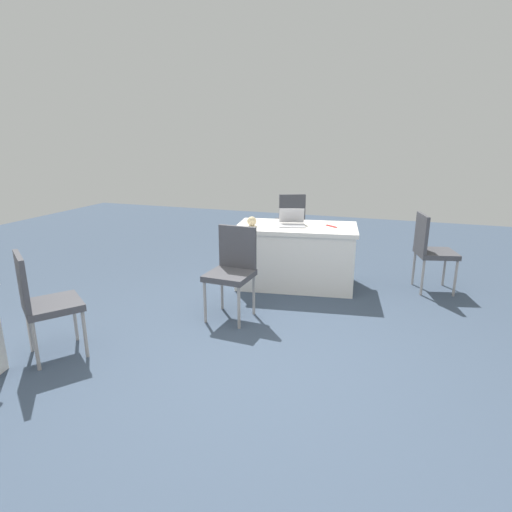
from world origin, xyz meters
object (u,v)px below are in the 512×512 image
object	(u,v)px
chair_tucked_left	(232,267)
chair_by_pillar	(291,218)
table_foreground	(296,255)
chair_aisle	(42,299)
scissors_red	(331,226)
laptop_silver	(292,223)
yarn_ball	(252,221)
chair_tucked_right	(431,247)

from	to	relation	value
chair_tucked_left	chair_by_pillar	world-z (taller)	chair_by_pillar
table_foreground	chair_aisle	size ratio (longest dim) A/B	1.70
table_foreground	scissors_red	size ratio (longest dim) A/B	8.88
laptop_silver	scissors_red	size ratio (longest dim) A/B	2.15
chair_aisle	laptop_silver	bearing A→B (deg)	95.17
scissors_red	yarn_ball	bearing A→B (deg)	-124.49
chair_tucked_left	laptop_silver	bearing A→B (deg)	-102.34
laptop_silver	chair_tucked_left	bearing A→B (deg)	57.54
yarn_ball	scissors_red	xyz separation A→B (m)	(-0.95, -0.28, -0.05)
table_foreground	chair_by_pillar	xyz separation A→B (m)	(0.47, -1.54, 0.17)
chair_tucked_left	laptop_silver	distance (m)	1.24
chair_by_pillar	yarn_ball	xyz separation A→B (m)	(0.06, 1.73, 0.27)
chair_by_pillar	scissors_red	bearing A→B (deg)	-81.62
laptop_silver	yarn_ball	bearing A→B (deg)	3.05
chair_by_pillar	yarn_ball	size ratio (longest dim) A/B	8.37
chair_aisle	laptop_silver	size ratio (longest dim) A/B	2.43
scissors_red	chair_tucked_left	bearing A→B (deg)	-83.23
yarn_ball	chair_tucked_right	bearing A→B (deg)	-166.20
chair_tucked_left	chair_aisle	bearing A→B (deg)	51.89
chair_tucked_right	chair_tucked_left	bearing A→B (deg)	-66.87
table_foreground	scissors_red	bearing A→B (deg)	-167.52
chair_tucked_right	yarn_ball	size ratio (longest dim) A/B	8.22
table_foreground	yarn_ball	xyz separation A→B (m)	(0.53, 0.19, 0.44)
chair_tucked_right	chair_aisle	distance (m)	4.25
chair_aisle	yarn_ball	size ratio (longest dim) A/B	8.10
chair_tucked_right	chair_aisle	xyz separation A→B (m)	(3.16, 2.85, -0.01)
table_foreground	chair_aisle	xyz separation A→B (m)	(1.56, 2.51, 0.15)
yarn_ball	chair_tucked_left	bearing A→B (deg)	98.14
chair_tucked_left	yarn_ball	xyz separation A→B (m)	(0.14, -1.00, 0.29)
chair_tucked_left	chair_by_pillar	xyz separation A→B (m)	(0.09, -2.73, 0.02)
chair_tucked_right	laptop_silver	world-z (taller)	laptop_silver
chair_tucked_right	chair_by_pillar	size ratio (longest dim) A/B	0.98
chair_tucked_right	laptop_silver	xyz separation A→B (m)	(1.66, 0.35, 0.27)
laptop_silver	chair_aisle	bearing A→B (deg)	42.17
scissors_red	laptop_silver	bearing A→B (deg)	-127.82
table_foreground	chair_by_pillar	distance (m)	1.62
chair_tucked_left	chair_tucked_right	distance (m)	2.50
chair_aisle	yarn_ball	distance (m)	2.56
chair_by_pillar	chair_tucked_left	bearing A→B (deg)	-111.35
table_foreground	chair_by_pillar	world-z (taller)	chair_by_pillar
table_foreground	scissors_red	world-z (taller)	scissors_red
chair_aisle	scissors_red	world-z (taller)	chair_aisle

